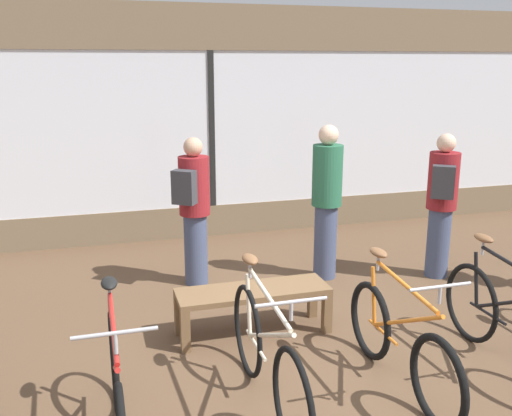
{
  "coord_description": "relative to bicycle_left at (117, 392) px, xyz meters",
  "views": [
    {
      "loc": [
        -1.63,
        -3.96,
        2.44
      ],
      "look_at": [
        0.0,
        1.63,
        0.95
      ],
      "focal_mm": 40.0,
      "sensor_mm": 36.0,
      "label": 1
    }
  ],
  "objects": [
    {
      "name": "bicycle_left",
      "position": [
        0.0,
        0.0,
        0.0
      ],
      "size": [
        0.46,
        1.71,
        1.04
      ],
      "color": "black",
      "rests_on": "ground_plane"
    },
    {
      "name": "customer_mid_floor",
      "position": [
        0.99,
        2.67,
        0.5
      ],
      "size": [
        0.52,
        0.56,
        1.66
      ],
      "color": "#424C6B",
      "rests_on": "ground_plane"
    },
    {
      "name": "ground_plane",
      "position": [
        1.58,
        0.61,
        -0.4
      ],
      "size": [
        24.0,
        24.0,
        0.0
      ],
      "primitive_type": "plane",
      "color": "brown"
    },
    {
      "name": "customer_by_window",
      "position": [
        2.47,
        2.45,
        0.54
      ],
      "size": [
        0.47,
        0.47,
        1.78
      ],
      "color": "#424C6B",
      "rests_on": "ground_plane"
    },
    {
      "name": "bicycle_right",
      "position": [
        3.12,
        0.16,
        -0.01
      ],
      "size": [
        0.46,
        1.72,
        1.04
      ],
      "color": "black",
      "rests_on": "ground_plane"
    },
    {
      "name": "bicycle_center_left",
      "position": [
        1.04,
        0.14,
        0.01
      ],
      "size": [
        0.46,
        1.8,
        1.05
      ],
      "color": "black",
      "rests_on": "ground_plane"
    },
    {
      "name": "display_bench",
      "position": [
        1.28,
        1.32,
        -0.04
      ],
      "size": [
        1.4,
        0.44,
        0.44
      ],
      "color": "brown",
      "rests_on": "ground_plane"
    },
    {
      "name": "bicycle_center_right",
      "position": [
        2.11,
        0.14,
        -0.03
      ],
      "size": [
        0.46,
        1.65,
        1.01
      ],
      "color": "black",
      "rests_on": "ground_plane"
    },
    {
      "name": "shop_back_wall",
      "position": [
        1.58,
        4.45,
        1.24
      ],
      "size": [
        12.0,
        0.08,
        3.2
      ],
      "color": "#7A664C",
      "rests_on": "ground_plane"
    },
    {
      "name": "customer_near_rack",
      "position": [
        3.74,
        2.1,
        0.5
      ],
      "size": [
        0.51,
        0.56,
        1.68
      ],
      "color": "#424C6B",
      "rests_on": "ground_plane"
    }
  ]
}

